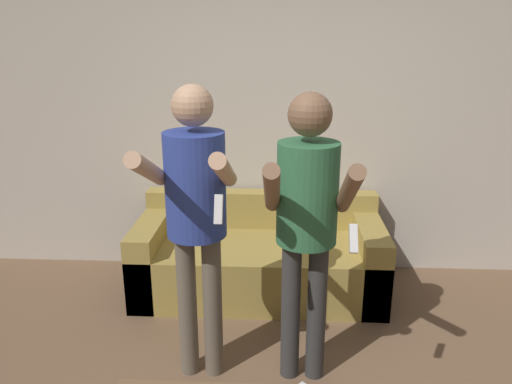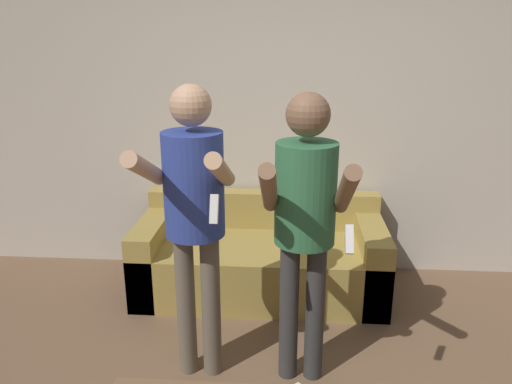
# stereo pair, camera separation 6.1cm
# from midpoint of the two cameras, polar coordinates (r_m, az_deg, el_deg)

# --- Properties ---
(wall_back) EXTENTS (6.40, 0.06, 2.70)m
(wall_back) POSITION_cam_midpoint_polar(r_m,az_deg,el_deg) (4.08, 3.69, 9.20)
(wall_back) COLOR beige
(wall_back) RESTS_ON ground_plane
(couch) EXTENTS (1.88, 0.86, 0.71)m
(couch) POSITION_cam_midpoint_polar(r_m,az_deg,el_deg) (3.95, -0.05, -7.66)
(couch) COLOR #AD9347
(couch) RESTS_ON ground_plane
(person_standing_left) EXTENTS (0.45, 0.68, 1.71)m
(person_standing_left) POSITION_cam_midpoint_polar(r_m,az_deg,el_deg) (2.71, -7.56, -1.37)
(person_standing_left) COLOR #6B6051
(person_standing_left) RESTS_ON ground_plane
(person_standing_right) EXTENTS (0.45, 0.67, 1.67)m
(person_standing_right) POSITION_cam_midpoint_polar(r_m,az_deg,el_deg) (2.67, 5.22, -2.11)
(person_standing_right) COLOR #383838
(person_standing_right) RESTS_ON ground_plane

